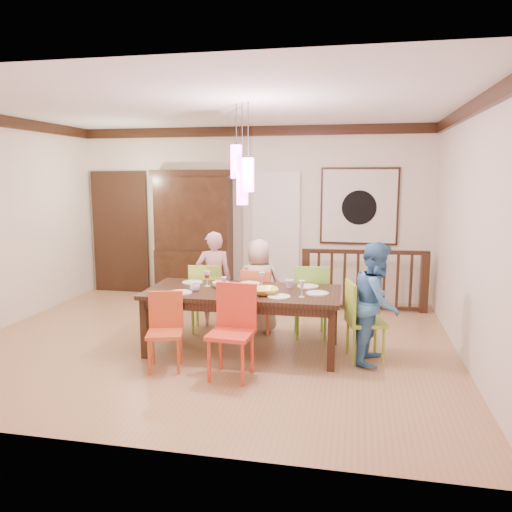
% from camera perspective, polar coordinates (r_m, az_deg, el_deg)
% --- Properties ---
extents(floor, '(6.00, 6.00, 0.00)m').
position_cam_1_polar(floor, '(6.44, -5.17, -9.82)').
color(floor, '#A68150').
rests_on(floor, ground).
extents(ceiling, '(6.00, 6.00, 0.00)m').
position_cam_1_polar(ceiling, '(6.15, -5.58, 16.68)').
color(ceiling, white).
rests_on(ceiling, wall_back).
extents(wall_back, '(6.00, 0.00, 6.00)m').
position_cam_1_polar(wall_back, '(8.54, -0.53, 4.86)').
color(wall_back, silver).
rests_on(wall_back, floor).
extents(wall_right, '(0.00, 5.00, 5.00)m').
position_cam_1_polar(wall_right, '(6.00, 23.27, 2.28)').
color(wall_right, silver).
rests_on(wall_right, floor).
extents(crown_molding, '(6.00, 5.00, 0.16)m').
position_cam_1_polar(crown_molding, '(6.14, -5.57, 15.94)').
color(crown_molding, black).
rests_on(crown_molding, wall_back).
extents(panel_door, '(1.04, 0.07, 2.24)m').
position_cam_1_polar(panel_door, '(9.33, -15.19, 2.44)').
color(panel_door, black).
rests_on(panel_door, wall_back).
extents(white_doorway, '(0.97, 0.05, 2.22)m').
position_cam_1_polar(white_doorway, '(8.48, 1.74, 2.11)').
color(white_doorway, silver).
rests_on(white_doorway, wall_back).
extents(painting, '(1.25, 0.06, 1.25)m').
position_cam_1_polar(painting, '(8.31, 11.71, 5.59)').
color(painting, black).
rests_on(painting, wall_back).
extents(pendant_cluster, '(0.27, 0.21, 1.14)m').
position_cam_1_polar(pendant_cluster, '(5.77, -1.57, 9.31)').
color(pendant_cluster, '#E845B5').
rests_on(pendant_cluster, ceiling).
extents(dining_table, '(2.30, 1.07, 0.75)m').
position_cam_1_polar(dining_table, '(5.95, -1.51, -4.64)').
color(dining_table, black).
rests_on(dining_table, floor).
extents(chair_far_left, '(0.48, 0.48, 0.94)m').
position_cam_1_polar(chair_far_left, '(6.78, -5.60, -4.14)').
color(chair_far_left, '#A6D23F').
rests_on(chair_far_left, floor).
extents(chair_far_mid, '(0.39, 0.39, 0.87)m').
position_cam_1_polar(chair_far_mid, '(6.72, 0.25, -4.54)').
color(chair_far_mid, orange).
rests_on(chair_far_mid, floor).
extents(chair_far_right, '(0.51, 0.51, 0.96)m').
position_cam_1_polar(chair_far_right, '(6.56, 6.25, -4.47)').
color(chair_far_right, '#77C13A').
rests_on(chair_far_right, floor).
extents(chair_near_left, '(0.46, 0.46, 0.83)m').
position_cam_1_polar(chair_near_left, '(5.53, -10.40, -7.97)').
color(chair_near_left, '#C74D24').
rests_on(chair_near_left, floor).
extents(chair_near_mid, '(0.47, 0.47, 0.97)m').
position_cam_1_polar(chair_near_mid, '(5.19, -2.90, -8.03)').
color(chair_near_mid, red).
rests_on(chair_near_mid, floor).
extents(chair_end_right, '(0.50, 0.50, 0.91)m').
position_cam_1_polar(chair_end_right, '(5.85, 12.47, -6.64)').
color(chair_end_right, '#90BD34').
rests_on(chair_end_right, floor).
extents(china_hutch, '(1.38, 0.46, 2.19)m').
position_cam_1_polar(china_hutch, '(8.63, -7.13, 2.50)').
color(china_hutch, black).
rests_on(china_hutch, floor).
extents(balustrade, '(1.94, 0.22, 0.96)m').
position_cam_1_polar(balustrade, '(7.95, 12.26, -2.60)').
color(balustrade, black).
rests_on(balustrade, floor).
extents(person_far_left, '(0.56, 0.45, 1.34)m').
position_cam_1_polar(person_far_left, '(6.95, -4.83, -2.67)').
color(person_far_left, beige).
rests_on(person_far_left, floor).
extents(person_far_mid, '(0.69, 0.53, 1.27)m').
position_cam_1_polar(person_far_mid, '(6.71, 0.35, -3.39)').
color(person_far_mid, '#BEA68F').
rests_on(person_far_mid, floor).
extents(person_end_right, '(0.63, 0.75, 1.37)m').
position_cam_1_polar(person_end_right, '(5.76, 13.64, -5.23)').
color(person_end_right, '#417DB8').
rests_on(person_end_right, floor).
extents(serving_bowl, '(0.41, 0.41, 0.08)m').
position_cam_1_polar(serving_bowl, '(5.71, 0.98, -4.04)').
color(serving_bowl, yellow).
rests_on(serving_bowl, dining_table).
extents(small_bowl, '(0.27, 0.27, 0.07)m').
position_cam_1_polar(small_bowl, '(6.08, -4.06, -3.29)').
color(small_bowl, white).
rests_on(small_bowl, dining_table).
extents(cup_left, '(0.14, 0.14, 0.09)m').
position_cam_1_polar(cup_left, '(5.90, -6.97, -3.60)').
color(cup_left, silver).
rests_on(cup_left, dining_table).
extents(cup_right, '(0.14, 0.14, 0.10)m').
position_cam_1_polar(cup_right, '(6.05, 3.85, -3.19)').
color(cup_right, silver).
rests_on(cup_right, dining_table).
extents(plate_far_left, '(0.26, 0.26, 0.01)m').
position_cam_1_polar(plate_far_left, '(6.37, -7.27, -3.00)').
color(plate_far_left, white).
rests_on(plate_far_left, dining_table).
extents(plate_far_mid, '(0.26, 0.26, 0.01)m').
position_cam_1_polar(plate_far_mid, '(6.25, -0.70, -3.15)').
color(plate_far_mid, white).
rests_on(plate_far_mid, dining_table).
extents(plate_far_right, '(0.26, 0.26, 0.01)m').
position_cam_1_polar(plate_far_right, '(6.12, 5.95, -3.47)').
color(plate_far_right, white).
rests_on(plate_far_right, dining_table).
extents(plate_near_left, '(0.26, 0.26, 0.01)m').
position_cam_1_polar(plate_near_left, '(5.85, -8.59, -4.13)').
color(plate_near_left, white).
rests_on(plate_near_left, dining_table).
extents(plate_near_mid, '(0.26, 0.26, 0.01)m').
position_cam_1_polar(plate_near_mid, '(5.59, 2.63, -4.66)').
color(plate_near_mid, white).
rests_on(plate_near_mid, dining_table).
extents(plate_end_right, '(0.26, 0.26, 0.01)m').
position_cam_1_polar(plate_end_right, '(5.78, 7.04, -4.25)').
color(plate_end_right, white).
rests_on(plate_end_right, dining_table).
extents(wine_glass_a, '(0.08, 0.08, 0.19)m').
position_cam_1_polar(wine_glass_a, '(6.14, -5.60, -2.59)').
color(wine_glass_a, '#590C19').
rests_on(wine_glass_a, dining_table).
extents(wine_glass_b, '(0.08, 0.08, 0.19)m').
position_cam_1_polar(wine_glass_b, '(6.03, 0.69, -2.77)').
color(wine_glass_b, silver).
rests_on(wine_glass_b, dining_table).
extents(wine_glass_c, '(0.08, 0.08, 0.19)m').
position_cam_1_polar(wine_glass_c, '(5.76, -3.69, -3.36)').
color(wine_glass_c, '#590C19').
rests_on(wine_glass_c, dining_table).
extents(wine_glass_d, '(0.08, 0.08, 0.19)m').
position_cam_1_polar(wine_glass_d, '(5.59, 5.26, -3.75)').
color(wine_glass_d, silver).
rests_on(wine_glass_d, dining_table).
extents(napkin, '(0.18, 0.14, 0.01)m').
position_cam_1_polar(napkin, '(5.60, -2.72, -4.62)').
color(napkin, '#D83359').
rests_on(napkin, dining_table).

